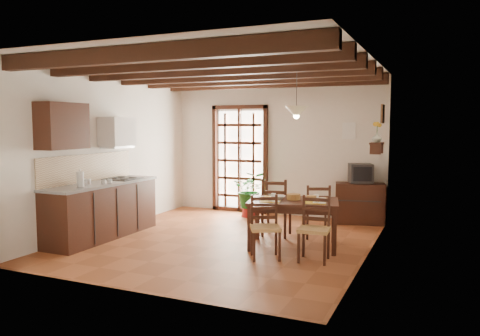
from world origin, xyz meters
The scene contains 25 objects.
ground_plane centered at (0.00, 0.00, 0.00)m, with size 5.00×5.00×0.00m, color brown.
room_shell centered at (0.00, 0.00, 1.82)m, with size 4.52×5.02×2.81m.
ceiling_beams centered at (0.00, 0.00, 2.69)m, with size 4.50×4.34×0.20m.
french_door centered at (-0.80, 2.45, 1.18)m, with size 1.26×0.11×2.32m.
kitchen_counter centered at (-1.96, -0.60, 0.47)m, with size 0.64×2.25×1.38m.
upper_cabinet centered at (-2.08, -1.30, 1.85)m, with size 0.35×0.80×0.70m, color #32180F.
range_hood centered at (-2.05, -0.05, 1.73)m, with size 0.38×0.60×0.54m.
counter_items centered at (-1.95, -0.51, 0.96)m, with size 0.50×1.43×0.25m.
dining_table centered at (1.13, 0.07, 0.63)m, with size 1.49×1.13×0.73m.
chair_near_left centered at (0.95, -0.67, 0.28)m, with size 0.54×0.53×0.88m.
chair_near_right centered at (1.61, -0.52, 0.28)m, with size 0.44×0.42×0.89m.
chair_far_left centered at (0.65, 0.67, 0.31)m, with size 0.48×0.47×0.98m.
chair_far_right centered at (1.31, 0.82, 0.28)m, with size 0.53×0.52×0.89m.
table_setting centered at (1.13, 0.07, 0.73)m, with size 0.97×0.65×0.09m.
table_bowl centered at (0.89, 0.07, 0.75)m, with size 0.22×0.22×0.05m, color white.
sideboard centered at (1.78, 2.23, 0.38)m, with size 0.91×0.41×0.77m, color #32180F.
crt_tv centered at (1.78, 2.22, 0.96)m, with size 0.52×0.50×0.36m.
fuse_box centered at (1.50, 2.48, 1.75)m, with size 0.25×0.03×0.32m, color white.
plant_pot centered at (-0.37, 2.01, 0.11)m, with size 0.38×0.38×0.23m, color maroon.
potted_plant centered at (-0.37, 2.01, 0.57)m, with size 1.74×1.49×1.94m, color #144C19.
wall_shelf centered at (2.14, 1.60, 1.51)m, with size 0.20×0.42×0.20m.
shelf_vase centered at (2.14, 1.60, 1.65)m, with size 0.15×0.15×0.15m, color #B2BFB2.
shelf_flowers centered at (2.14, 1.60, 1.86)m, with size 0.14×0.14×0.36m.
framed_picture centered at (2.22, 1.60, 2.05)m, with size 0.03×0.32×0.32m.
pendant_lamp centered at (1.13, 0.17, 2.08)m, with size 0.36×0.36×0.84m.
Camera 1 is at (3.20, -6.69, 1.87)m, focal length 35.00 mm.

